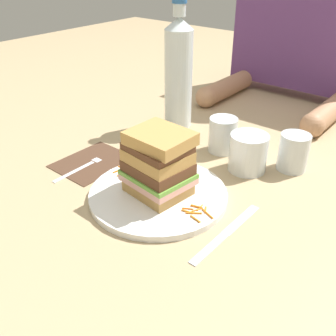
# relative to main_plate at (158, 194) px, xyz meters

# --- Properties ---
(ground_plane) EXTENTS (3.00, 3.00, 0.00)m
(ground_plane) POSITION_rel_main_plate_xyz_m (-0.01, 0.02, -0.01)
(ground_plane) COLOR tan
(main_plate) EXTENTS (0.27, 0.27, 0.01)m
(main_plate) POSITION_rel_main_plate_xyz_m (0.00, 0.00, 0.00)
(main_plate) COLOR white
(main_plate) RESTS_ON ground_plane
(sandwich) EXTENTS (0.13, 0.11, 0.13)m
(sandwich) POSITION_rel_main_plate_xyz_m (0.00, 0.00, 0.07)
(sandwich) COLOR tan
(sandwich) RESTS_ON main_plate
(carrot_shred_0) EXTENTS (0.02, 0.02, 0.00)m
(carrot_shred_0) POSITION_rel_main_plate_xyz_m (-0.08, 0.02, 0.01)
(carrot_shred_0) COLOR orange
(carrot_shred_0) RESTS_ON main_plate
(carrot_shred_1) EXTENTS (0.02, 0.01, 0.00)m
(carrot_shred_1) POSITION_rel_main_plate_xyz_m (-0.09, 0.03, 0.01)
(carrot_shred_1) COLOR orange
(carrot_shred_1) RESTS_ON main_plate
(carrot_shred_2) EXTENTS (0.01, 0.02, 0.00)m
(carrot_shred_2) POSITION_rel_main_plate_xyz_m (-0.08, 0.00, 0.01)
(carrot_shred_2) COLOR orange
(carrot_shred_2) RESTS_ON main_plate
(carrot_shred_3) EXTENTS (0.02, 0.01, 0.00)m
(carrot_shred_3) POSITION_rel_main_plate_xyz_m (-0.08, 0.00, 0.01)
(carrot_shred_3) COLOR orange
(carrot_shred_3) RESTS_ON main_plate
(carrot_shred_4) EXTENTS (0.02, 0.01, 0.00)m
(carrot_shred_4) POSITION_rel_main_plate_xyz_m (-0.10, 0.01, 0.01)
(carrot_shred_4) COLOR orange
(carrot_shred_4) RESTS_ON main_plate
(carrot_shred_5) EXTENTS (0.01, 0.03, 0.00)m
(carrot_shred_5) POSITION_rel_main_plate_xyz_m (-0.12, 0.01, 0.01)
(carrot_shred_5) COLOR orange
(carrot_shred_5) RESTS_ON main_plate
(carrot_shred_6) EXTENTS (0.03, 0.01, 0.00)m
(carrot_shred_6) POSITION_rel_main_plate_xyz_m (-0.12, 0.02, 0.01)
(carrot_shred_6) COLOR orange
(carrot_shred_6) RESTS_ON main_plate
(carrot_shred_7) EXTENTS (0.02, 0.02, 0.00)m
(carrot_shred_7) POSITION_rel_main_plate_xyz_m (-0.10, -0.00, 0.01)
(carrot_shred_7) COLOR orange
(carrot_shred_7) RESTS_ON main_plate
(carrot_shred_8) EXTENTS (0.01, 0.03, 0.00)m
(carrot_shred_8) POSITION_rel_main_plate_xyz_m (-0.11, 0.00, 0.01)
(carrot_shred_8) COLOR orange
(carrot_shred_8) RESTS_ON main_plate
(carrot_shred_9) EXTENTS (0.02, 0.01, 0.00)m
(carrot_shred_9) POSITION_rel_main_plate_xyz_m (0.09, 0.01, 0.01)
(carrot_shred_9) COLOR orange
(carrot_shred_9) RESTS_ON main_plate
(carrot_shred_10) EXTENTS (0.01, 0.02, 0.00)m
(carrot_shred_10) POSITION_rel_main_plate_xyz_m (0.09, 0.01, 0.01)
(carrot_shred_10) COLOR orange
(carrot_shred_10) RESTS_ON main_plate
(carrot_shred_11) EXTENTS (0.02, 0.01, 0.00)m
(carrot_shred_11) POSITION_rel_main_plate_xyz_m (0.08, -0.01, 0.01)
(carrot_shred_11) COLOR orange
(carrot_shred_11) RESTS_ON main_plate
(carrot_shred_12) EXTENTS (0.02, 0.01, 0.00)m
(carrot_shred_12) POSITION_rel_main_plate_xyz_m (0.08, -0.02, 0.01)
(carrot_shred_12) COLOR orange
(carrot_shred_12) RESTS_ON main_plate
(carrot_shred_13) EXTENTS (0.03, 0.02, 0.00)m
(carrot_shred_13) POSITION_rel_main_plate_xyz_m (0.10, -0.01, 0.01)
(carrot_shred_13) COLOR orange
(carrot_shred_13) RESTS_ON main_plate
(carrot_shred_14) EXTENTS (0.02, 0.01, 0.00)m
(carrot_shred_14) POSITION_rel_main_plate_xyz_m (0.11, -0.03, 0.01)
(carrot_shred_14) COLOR orange
(carrot_shred_14) RESTS_ON main_plate
(carrot_shred_15) EXTENTS (0.01, 0.03, 0.00)m
(carrot_shred_15) POSITION_rel_main_plate_xyz_m (0.09, -0.00, 0.01)
(carrot_shred_15) COLOR orange
(carrot_shred_15) RESTS_ON main_plate
(carrot_shred_16) EXTENTS (0.01, 0.02, 0.00)m
(carrot_shred_16) POSITION_rel_main_plate_xyz_m (0.11, 0.01, 0.01)
(carrot_shred_16) COLOR orange
(carrot_shred_16) RESTS_ON main_plate
(carrot_shred_17) EXTENTS (0.03, 0.01, 0.00)m
(carrot_shred_17) POSITION_rel_main_plate_xyz_m (0.12, 0.00, 0.01)
(carrot_shred_17) COLOR orange
(carrot_shred_17) RESTS_ON main_plate
(napkin_dark) EXTENTS (0.13, 0.16, 0.00)m
(napkin_dark) POSITION_rel_main_plate_xyz_m (-0.21, 0.01, -0.00)
(napkin_dark) COLOR #4C3323
(napkin_dark) RESTS_ON ground_plane
(fork) EXTENTS (0.02, 0.17, 0.00)m
(fork) POSITION_rel_main_plate_xyz_m (-0.21, -0.01, -0.00)
(fork) COLOR silver
(fork) RESTS_ON napkin_dark
(knife) EXTENTS (0.02, 0.20, 0.00)m
(knife) POSITION_rel_main_plate_xyz_m (0.16, -0.01, -0.00)
(knife) COLOR silver
(knife) RESTS_ON ground_plane
(juice_glass) EXTENTS (0.08, 0.08, 0.08)m
(juice_glass) POSITION_rel_main_plate_xyz_m (0.08, 0.21, 0.03)
(juice_glass) COLOR white
(juice_glass) RESTS_ON ground_plane
(water_bottle) EXTENTS (0.07, 0.07, 0.32)m
(water_bottle) POSITION_rel_main_plate_xyz_m (-0.19, 0.30, 0.14)
(water_bottle) COLOR silver
(water_bottle) RESTS_ON ground_plane
(empty_tumbler_0) EXTENTS (0.07, 0.07, 0.08)m
(empty_tumbler_0) POSITION_rel_main_plate_xyz_m (-0.01, 0.25, 0.03)
(empty_tumbler_0) COLOR silver
(empty_tumbler_0) RESTS_ON ground_plane
(empty_tumbler_1) EXTENTS (0.06, 0.06, 0.08)m
(empty_tumbler_1) POSITION_rel_main_plate_xyz_m (0.15, 0.27, 0.03)
(empty_tumbler_1) COLOR silver
(empty_tumbler_1) RESTS_ON ground_plane
(diner_across) EXTENTS (0.44, 0.40, 0.55)m
(diner_across) POSITION_rel_main_plate_xyz_m (-0.04, 0.73, 0.24)
(diner_across) COLOR tan
(diner_across) RESTS_ON ground_plane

